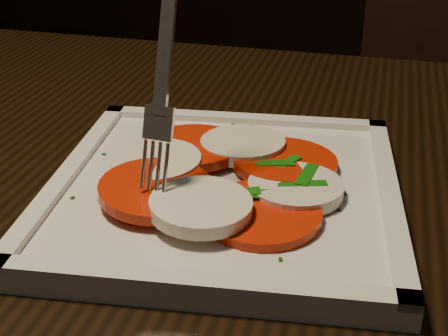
% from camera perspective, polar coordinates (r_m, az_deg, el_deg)
% --- Properties ---
extents(table, '(1.28, 0.92, 0.75)m').
position_cam_1_polar(table, '(0.57, -0.65, -10.58)').
color(table, black).
rests_on(table, ground).
extents(plate, '(0.32, 0.32, 0.01)m').
position_cam_1_polar(plate, '(0.50, 0.00, -2.29)').
color(plate, silver).
rests_on(plate, table).
extents(caprese_salad, '(0.21, 0.21, 0.02)m').
position_cam_1_polar(caprese_salad, '(0.49, 0.01, -0.66)').
color(caprese_salad, red).
rests_on(caprese_salad, plate).
extents(fork, '(0.03, 0.07, 0.19)m').
position_cam_1_polar(fork, '(0.45, -4.95, 10.96)').
color(fork, white).
rests_on(fork, caprese_salad).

